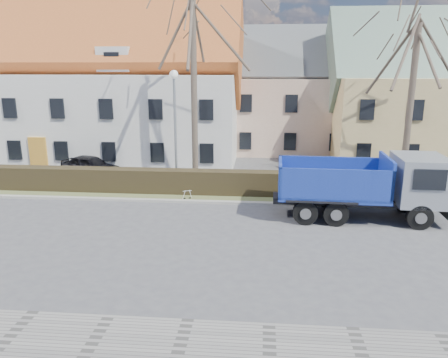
# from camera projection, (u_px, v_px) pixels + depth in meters

# --- Properties ---
(ground) EXTENTS (120.00, 120.00, 0.00)m
(ground) POSITION_uv_depth(u_px,v_px,m) (213.00, 238.00, 17.83)
(ground) COLOR #49494C
(curb_far) EXTENTS (80.00, 0.30, 0.12)m
(curb_far) POSITION_uv_depth(u_px,v_px,m) (223.00, 202.00, 22.24)
(curb_far) COLOR #9B988E
(curb_far) RESTS_ON ground
(grass_strip) EXTENTS (80.00, 3.00, 0.10)m
(grass_strip) POSITION_uv_depth(u_px,v_px,m) (226.00, 194.00, 23.79)
(grass_strip) COLOR #545E35
(grass_strip) RESTS_ON ground
(hedge) EXTENTS (60.00, 0.90, 1.30)m
(hedge) POSITION_uv_depth(u_px,v_px,m) (225.00, 184.00, 23.44)
(hedge) COLOR black
(hedge) RESTS_ON ground
(building_white) EXTENTS (26.80, 10.80, 9.50)m
(building_white) POSITION_uv_depth(u_px,v_px,m) (66.00, 93.00, 33.14)
(building_white) COLOR silver
(building_white) RESTS_ON ground
(building_pink) EXTENTS (10.80, 8.80, 8.00)m
(building_pink) POSITION_uv_depth(u_px,v_px,m) (288.00, 101.00, 35.73)
(building_pink) COLOR #D0AA93
(building_pink) RESTS_ON ground
(tree_1) EXTENTS (9.20, 9.20, 12.65)m
(tree_1) POSITION_uv_depth(u_px,v_px,m) (194.00, 74.00, 24.58)
(tree_1) COLOR brown
(tree_1) RESTS_ON ground
(tree_2) EXTENTS (8.00, 8.00, 11.00)m
(tree_2) POSITION_uv_depth(u_px,v_px,m) (412.00, 90.00, 23.76)
(tree_2) COLOR brown
(tree_2) RESTS_ON ground
(dump_truck) EXTENTS (7.77, 3.09, 3.08)m
(dump_truck) POSITION_uv_depth(u_px,v_px,m) (354.00, 186.00, 19.82)
(dump_truck) COLOR navy
(dump_truck) RESTS_ON ground
(streetlight) EXTENTS (0.52, 0.52, 6.67)m
(streetlight) POSITION_uv_depth(u_px,v_px,m) (175.00, 131.00, 23.96)
(streetlight) COLOR #93989C
(streetlight) RESTS_ON ground
(cart_frame) EXTENTS (0.76, 0.61, 0.60)m
(cart_frame) POSITION_uv_depth(u_px,v_px,m) (184.00, 195.00, 22.61)
(cart_frame) COLOR silver
(cart_frame) RESTS_ON ground
(parked_car_a) EXTENTS (4.19, 2.68, 1.33)m
(parked_car_a) POSITION_uv_depth(u_px,v_px,m) (90.00, 166.00, 27.60)
(parked_car_a) COLOR black
(parked_car_a) RESTS_ON ground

